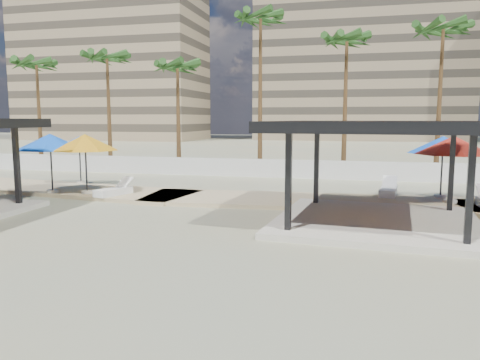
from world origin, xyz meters
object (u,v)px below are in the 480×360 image
object	(u,v)px
lounger_a	(114,191)
lounger_b	(388,191)
pavilion_central	(378,164)
umbrella_c	(453,145)
umbrella_a	(79,143)

from	to	relation	value
lounger_a	lounger_b	bearing A→B (deg)	-58.27
pavilion_central	lounger_a	distance (m)	12.67
pavilion_central	umbrella_c	xyz separation A→B (m)	(3.31, 4.51, 0.46)
lounger_a	lounger_b	world-z (taller)	lounger_b
pavilion_central	umbrella_a	size ratio (longest dim) A/B	2.37
pavilion_central	umbrella_a	world-z (taller)	pavilion_central
pavilion_central	lounger_a	xyz separation A→B (m)	(-12.21, 2.82, -1.89)
lounger_a	lounger_b	distance (m)	13.39
pavilion_central	lounger_b	bearing A→B (deg)	87.54
pavilion_central	umbrella_c	bearing A→B (deg)	58.57
umbrella_c	umbrella_a	bearing A→B (deg)	175.13
umbrella_c	lounger_a	size ratio (longest dim) A/B	1.63
umbrella_c	lounger_b	distance (m)	3.77
umbrella_a	lounger_b	world-z (taller)	umbrella_a
pavilion_central	lounger_a	size ratio (longest dim) A/B	3.64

